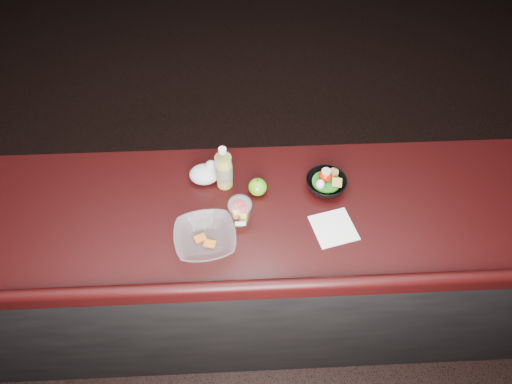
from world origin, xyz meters
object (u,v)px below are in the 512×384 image
fruit_cup (240,211)px  takeout_bowl (205,238)px  lemonade_bottle (224,170)px  snack_bowl (326,183)px  green_apple (258,187)px

fruit_cup → takeout_bowl: bearing=-145.1°
lemonade_bottle → takeout_bowl: size_ratio=0.81×
lemonade_bottle → snack_bowl: 0.43m
takeout_bowl → fruit_cup: bearing=34.9°
fruit_cup → green_apple: fruit_cup is taller
green_apple → takeout_bowl: green_apple is taller
fruit_cup → takeout_bowl: 0.17m
fruit_cup → snack_bowl: (0.36, 0.16, -0.04)m
fruit_cup → snack_bowl: size_ratio=0.70×
green_apple → snack_bowl: 0.29m
green_apple → lemonade_bottle: bearing=159.2°
green_apple → takeout_bowl: bearing=-131.5°
lemonade_bottle → snack_bowl: bearing=-5.2°
snack_bowl → fruit_cup: bearing=-156.6°
lemonade_bottle → fruit_cup: size_ratio=1.59×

